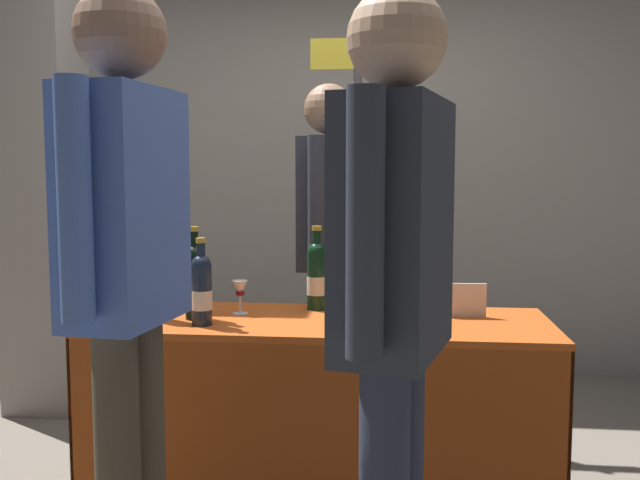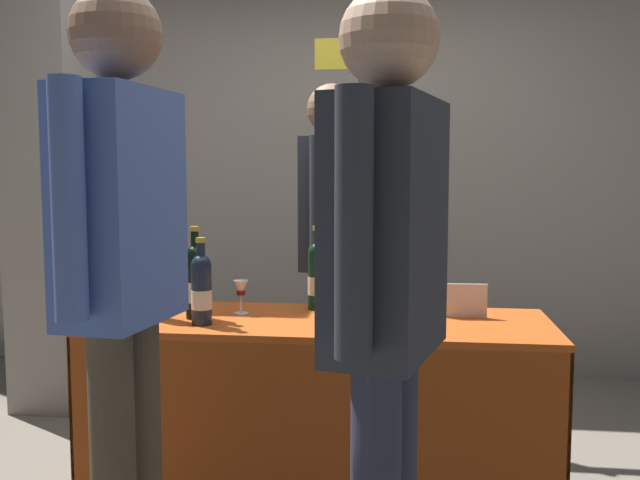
{
  "view_description": "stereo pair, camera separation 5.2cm",
  "coord_description": "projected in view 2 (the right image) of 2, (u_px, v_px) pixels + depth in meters",
  "views": [
    {
      "loc": [
        0.28,
        -2.59,
        1.29
      ],
      "look_at": [
        0.0,
        0.0,
        1.04
      ],
      "focal_mm": 39.3,
      "sensor_mm": 36.0,
      "label": 1
    },
    {
      "loc": [
        0.33,
        -2.58,
        1.29
      ],
      "look_at": [
        0.0,
        0.0,
        1.04
      ],
      "focal_mm": 39.3,
      "sensor_mm": 36.0,
      "label": 2
    }
  ],
  "objects": [
    {
      "name": "back_partition",
      "position": [
        358.0,
        151.0,
        4.53
      ],
      "size": [
        6.7,
        0.12,
        2.86
      ],
      "primitive_type": "cube",
      "color": "#9E998E",
      "rests_on": "ground_plane"
    },
    {
      "name": "concrete_pillar",
      "position": [
        48.0,
        118.0,
        3.75
      ],
      "size": [
        0.38,
        0.38,
        3.17
      ],
      "primitive_type": "cube",
      "color": "gray",
      "rests_on": "ground_plane"
    },
    {
      "name": "display_bottle_2",
      "position": [
        349.0,
        292.0,
        2.45
      ],
      "size": [
        0.07,
        0.07,
        0.31
      ],
      "color": "#192333",
      "rests_on": "tasting_table"
    },
    {
      "name": "brochure_stand",
      "position": [
        465.0,
        301.0,
        2.66
      ],
      "size": [
        0.17,
        0.02,
        0.13
      ],
      "primitive_type": "cube",
      "rotation": [
        -0.03,
        0.0,
        3.19
      ],
      "color": "silver",
      "rests_on": "tasting_table"
    },
    {
      "name": "display_bottle_1",
      "position": [
        395.0,
        287.0,
        2.62
      ],
      "size": [
        0.07,
        0.07,
        0.3
      ],
      "color": "black",
      "rests_on": "tasting_table"
    },
    {
      "name": "display_bottle_5",
      "position": [
        318.0,
        274.0,
        2.81
      ],
      "size": [
        0.08,
        0.08,
        0.34
      ],
      "color": "black",
      "rests_on": "tasting_table"
    },
    {
      "name": "featured_wine_bottle",
      "position": [
        195.0,
        280.0,
        2.64
      ],
      "size": [
        0.08,
        0.08,
        0.35
      ],
      "color": "black",
      "rests_on": "tasting_table"
    },
    {
      "name": "tasting_table",
      "position": [
        320.0,
        380.0,
        2.67
      ],
      "size": [
        1.72,
        0.6,
        0.74
      ],
      "color": "#B74C19",
      "rests_on": "ground_plane"
    },
    {
      "name": "display_bottle_3",
      "position": [
        201.0,
        288.0,
        2.53
      ],
      "size": [
        0.08,
        0.08,
        0.32
      ],
      "color": "#192333",
      "rests_on": "tasting_table"
    },
    {
      "name": "vendor_presenter",
      "position": [
        332.0,
        227.0,
        3.3
      ],
      "size": [
        0.25,
        0.64,
        1.7
      ],
      "rotation": [
        0.0,
        0.0,
        -1.66
      ],
      "color": "#4C4233",
      "rests_on": "ground_plane"
    },
    {
      "name": "display_bottle_4",
      "position": [
        365.0,
        287.0,
        2.61
      ],
      "size": [
        0.08,
        0.08,
        0.31
      ],
      "color": "black",
      "rests_on": "tasting_table"
    },
    {
      "name": "taster_foreground_left",
      "position": [
        387.0,
        280.0,
        1.67
      ],
      "size": [
        0.3,
        0.56,
        1.72
      ],
      "rotation": [
        0.0,
        0.0,
        1.32
      ],
      "color": "#2D3347",
      "rests_on": "ground_plane"
    },
    {
      "name": "taster_foreground_right",
      "position": [
        122.0,
        254.0,
        1.89
      ],
      "size": [
        0.25,
        0.55,
        1.78
      ],
      "rotation": [
        0.0,
        0.0,
        1.45
      ],
      "color": "#4C4233",
      "rests_on": "ground_plane"
    },
    {
      "name": "wine_glass_near_vendor",
      "position": [
        241.0,
        290.0,
        2.74
      ],
      "size": [
        0.06,
        0.06,
        0.13
      ],
      "color": "silver",
      "rests_on": "tasting_table"
    },
    {
      "name": "booth_signpost",
      "position": [
        361.0,
        185.0,
        3.69
      ],
      "size": [
        0.49,
        0.04,
        2.01
      ],
      "color": "#47474C",
      "rests_on": "ground_plane"
    },
    {
      "name": "display_bottle_0",
      "position": [
        155.0,
        282.0,
        2.64
      ],
      "size": [
        0.08,
        0.08,
        0.32
      ],
      "color": "#192333",
      "rests_on": "tasting_table"
    }
  ]
}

